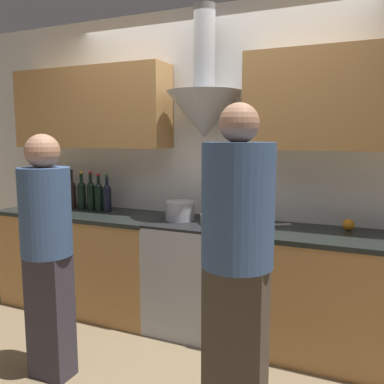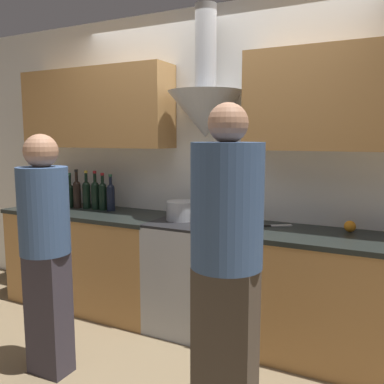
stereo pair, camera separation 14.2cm
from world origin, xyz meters
TOP-DOWN VIEW (x-y plane):
  - ground_plane at (0.00, 0.00)m, footprint 12.00×12.00m
  - wall_back at (-0.04, 0.59)m, footprint 8.40×0.60m
  - counter_left at (-1.11, 0.33)m, footprint 1.54×0.62m
  - counter_right at (0.99, 0.33)m, footprint 1.31×0.62m
  - stove_range at (0.00, 0.33)m, footprint 0.70×0.60m
  - wine_bottle_0 at (-1.79, 0.42)m, footprint 0.07×0.07m
  - wine_bottle_1 at (-1.69, 0.40)m, footprint 0.07×0.07m
  - wine_bottle_2 at (-1.59, 0.42)m, footprint 0.08×0.08m
  - wine_bottle_3 at (-1.49, 0.39)m, footprint 0.07×0.07m
  - wine_bottle_4 at (-1.39, 0.40)m, footprint 0.08×0.08m
  - wine_bottle_5 at (-1.29, 0.39)m, footprint 0.07×0.07m
  - wine_bottle_6 at (-1.19, 0.41)m, footprint 0.07×0.07m
  - wine_bottle_7 at (-1.09, 0.41)m, footprint 0.07×0.07m
  - wine_bottle_8 at (-1.00, 0.41)m, footprint 0.07×0.07m
  - wine_bottle_9 at (-0.91, 0.41)m, footprint 0.07×0.07m
  - stock_pot at (-0.16, 0.34)m, footprint 0.24×0.24m
  - mixing_bowl at (0.16, 0.32)m, footprint 0.24×0.24m
  - orange_fruit at (1.11, 0.50)m, footprint 0.08×0.08m
  - chefs_knife at (0.59, 0.45)m, footprint 0.23×0.17m
  - person_foreground_left at (-0.60, -0.67)m, footprint 0.31×0.31m
  - person_foreground_right at (0.66, -0.71)m, footprint 0.35×0.35m

SIDE VIEW (x-z plane):
  - ground_plane at x=0.00m, z-range 0.00..0.00m
  - counter_left at x=-1.11m, z-range 0.00..0.88m
  - counter_right at x=0.99m, z-range 0.00..0.88m
  - stove_range at x=0.00m, z-range 0.00..0.88m
  - person_foreground_left at x=-0.60m, z-range 0.09..1.65m
  - chefs_knife at x=0.59m, z-range 0.88..0.89m
  - mixing_bowl at x=0.16m, z-range 0.88..0.95m
  - orange_fruit at x=1.11m, z-range 0.88..0.96m
  - person_foreground_right at x=0.66m, z-range 0.09..1.79m
  - stock_pot at x=-0.16m, z-range 0.88..1.03m
  - wine_bottle_4 at x=-1.39m, z-range 0.84..1.17m
  - wine_bottle_0 at x=-1.79m, z-range 0.84..1.18m
  - wine_bottle_3 at x=-1.49m, z-range 0.84..1.18m
  - wine_bottle_2 at x=-1.59m, z-range 0.85..1.18m
  - wine_bottle_9 at x=-0.91m, z-range 0.85..1.18m
  - wine_bottle_1 at x=-1.69m, z-range 0.85..1.19m
  - wine_bottle_8 at x=-1.00m, z-range 0.85..1.19m
  - wine_bottle_6 at x=-1.19m, z-range 0.85..1.20m
  - wine_bottle_7 at x=-1.09m, z-range 0.85..1.20m
  - wine_bottle_5 at x=-1.29m, z-range 0.84..1.21m
  - wall_back at x=-0.04m, z-range 0.18..2.78m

